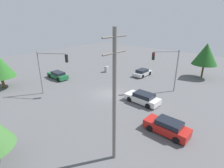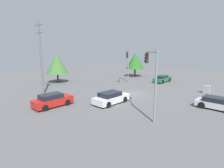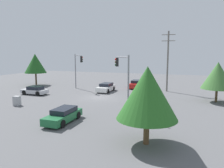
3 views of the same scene
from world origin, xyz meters
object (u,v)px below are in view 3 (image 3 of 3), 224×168
(sedan_red, at_px, (136,84))
(traffic_signal_main, at_px, (78,65))
(sedan_silver, at_px, (35,90))
(electrical_cabinet, at_px, (17,101))
(traffic_signal_cross, at_px, (123,73))
(sedan_white, at_px, (106,87))
(sedan_green, at_px, (63,115))

(sedan_red, bearing_deg, traffic_signal_main, 27.56)
(sedan_silver, height_order, electrical_cabinet, sedan_silver)
(sedan_red, xyz_separation_m, electrical_cabinet, (10.77, 18.33, -0.13))
(sedan_red, relative_size, electrical_cabinet, 3.71)
(traffic_signal_main, relative_size, traffic_signal_cross, 1.01)
(electrical_cabinet, bearing_deg, traffic_signal_main, -95.74)
(sedan_red, height_order, traffic_signal_main, traffic_signal_main)
(sedan_white, height_order, sedan_green, sedan_white)
(sedan_red, height_order, electrical_cabinet, sedan_red)
(traffic_signal_main, xyz_separation_m, traffic_signal_cross, (-11.81, 11.58, -0.00))
(sedan_silver, bearing_deg, traffic_signal_cross, -107.26)
(sedan_silver, bearing_deg, traffic_signal_main, -31.92)
(traffic_signal_main, distance_m, traffic_signal_cross, 16.53)
(sedan_green, bearing_deg, sedan_white, -82.64)
(sedan_white, relative_size, electrical_cabinet, 3.95)
(sedan_silver, distance_m, sedan_green, 15.86)
(sedan_green, distance_m, traffic_signal_main, 19.22)
(sedan_silver, height_order, sedan_green, sedan_green)
(electrical_cabinet, bearing_deg, sedan_red, -120.43)
(sedan_green, relative_size, traffic_signal_cross, 0.73)
(sedan_green, distance_m, traffic_signal_cross, 7.92)
(traffic_signal_main, bearing_deg, sedan_green, -21.08)
(sedan_white, height_order, sedan_red, sedan_red)
(sedan_red, relative_size, traffic_signal_cross, 0.69)
(sedan_white, xyz_separation_m, traffic_signal_cross, (-6.33, 11.19, 3.62))
(traffic_signal_main, xyz_separation_m, electrical_cabinet, (1.35, 13.41, -3.73))
(sedan_white, xyz_separation_m, electrical_cabinet, (6.83, 13.03, -0.11))
(sedan_green, bearing_deg, sedan_silver, -42.03)
(traffic_signal_main, relative_size, electrical_cabinet, 5.43)
(sedan_green, bearing_deg, sedan_red, -94.56)
(sedan_white, bearing_deg, traffic_signal_cross, 119.49)
(sedan_red, bearing_deg, sedan_silver, 40.43)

